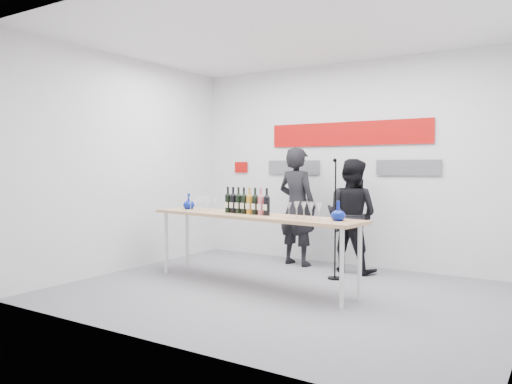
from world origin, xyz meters
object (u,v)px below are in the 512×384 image
Objects in this scene: tasting_table at (252,220)px; presenter_right at (351,216)px; presenter_left at (297,206)px; mic_stand at (335,243)px.

presenter_right reaches higher than tasting_table.
presenter_left reaches higher than tasting_table.
presenter_left is (-0.13, 1.43, 0.06)m from tasting_table.
mic_stand is (-0.00, -0.54, -0.31)m from presenter_right.
tasting_table is at bearing 105.07° from presenter_left.
tasting_table is 1.90× the size of mic_stand.
tasting_table is 1.44m from presenter_left.
presenter_left is at bearing 3.45° from presenter_right.
tasting_table is at bearing 67.43° from presenter_right.
tasting_table is at bearing -133.86° from mic_stand.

